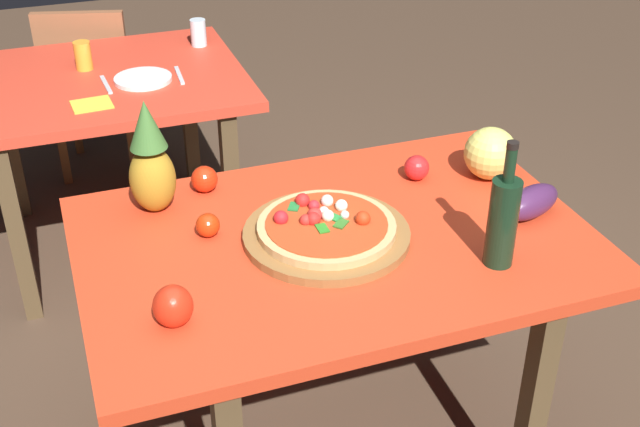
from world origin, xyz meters
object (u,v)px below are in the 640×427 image
(pizza, at_px, (325,224))
(bell_pepper, at_px, (173,306))
(fork_utensil, at_px, (106,85))
(knife_utensil, at_px, (179,75))
(tomato_by_bottle, at_px, (208,225))
(drinking_glass_water, at_px, (198,33))
(tomato_beside_pepper, at_px, (417,168))
(napkin_folded, at_px, (92,104))
(eggplant, at_px, (531,202))
(tomato_at_corner, at_px, (204,179))
(dinner_plate, at_px, (143,79))
(background_table, at_px, (104,101))
(wine_bottle, at_px, (503,220))
(melon, at_px, (490,153))
(pizza_board, at_px, (326,235))
(dining_chair, at_px, (92,82))
(display_table, at_px, (335,263))

(pizza, distance_m, bell_pepper, 0.50)
(fork_utensil, xyz_separation_m, knife_utensil, (0.28, 0.00, 0.00))
(tomato_by_bottle, relative_size, drinking_glass_water, 0.59)
(pizza, xyz_separation_m, tomato_beside_pepper, (0.37, 0.21, -0.00))
(tomato_by_bottle, bearing_deg, napkin_folded, 101.38)
(tomato_beside_pepper, xyz_separation_m, napkin_folded, (-0.86, 0.89, -0.04))
(eggplant, xyz_separation_m, fork_utensil, (-1.00, 1.36, -0.04))
(tomato_at_corner, distance_m, dinner_plate, 0.92)
(pizza, xyz_separation_m, drinking_glass_water, (0.01, 1.59, 0.01))
(tomato_by_bottle, height_order, knife_utensil, tomato_by_bottle)
(background_table, height_order, pizza, pizza)
(bell_pepper, distance_m, tomato_at_corner, 0.62)
(wine_bottle, bearing_deg, melon, 63.51)
(pizza_board, bearing_deg, knife_utensil, 96.31)
(pizza_board, height_order, eggplant, eggplant)
(melon, bearing_deg, eggplant, -91.03)
(drinking_glass_water, bearing_deg, wine_bottle, -78.74)
(dining_chair, relative_size, drinking_glass_water, 7.64)
(display_table, bearing_deg, pizza, 162.67)
(bell_pepper, height_order, fork_utensil, bell_pepper)
(pizza_board, height_order, dinner_plate, pizza_board)
(dining_chair, height_order, pizza_board, dining_chair)
(melon, height_order, napkin_folded, melon)
(bell_pepper, relative_size, tomato_at_corner, 1.31)
(fork_utensil, bearing_deg, bell_pepper, -94.69)
(eggplant, bearing_deg, pizza, 171.30)
(background_table, bearing_deg, dining_chair, 89.86)
(fork_utensil, bearing_deg, pizza_board, -75.24)
(pizza_board, height_order, melon, melon)
(dining_chair, xyz_separation_m, pizza, (0.43, -2.04, 0.32))
(knife_utensil, bearing_deg, pizza, -80.74)
(display_table, bearing_deg, tomato_by_bottle, 158.94)
(pizza, relative_size, melon, 2.34)
(eggplant, distance_m, knife_utensil, 1.54)
(display_table, height_order, bell_pepper, bell_pepper)
(bell_pepper, height_order, drinking_glass_water, drinking_glass_water)
(pizza_board, bearing_deg, tomato_at_corner, 124.27)
(dining_chair, distance_m, knife_utensil, 0.87)
(pizza, bearing_deg, eggplant, -8.70)
(bell_pepper, xyz_separation_m, napkin_folded, (-0.04, 1.33, -0.04))
(pizza_board, distance_m, wine_bottle, 0.47)
(display_table, distance_m, fork_utensil, 1.36)
(pizza_board, bearing_deg, tomato_beside_pepper, 30.80)
(pizza, distance_m, melon, 0.60)
(tomato_by_bottle, relative_size, fork_utensil, 0.36)
(napkin_folded, bearing_deg, pizza_board, -66.06)
(pizza_board, distance_m, tomato_by_bottle, 0.32)
(display_table, distance_m, eggplant, 0.57)
(dining_chair, height_order, tomato_by_bottle, dining_chair)
(display_table, height_order, wine_bottle, wine_bottle)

